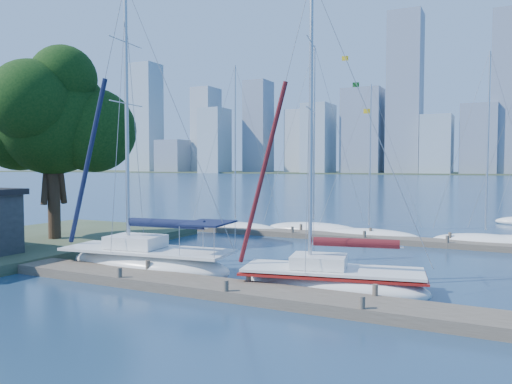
% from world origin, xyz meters
% --- Properties ---
extents(ground, '(700.00, 700.00, 0.00)m').
position_xyz_m(ground, '(0.00, 0.00, 0.00)').
color(ground, '#163148').
rests_on(ground, ground).
extents(near_dock, '(26.00, 2.00, 0.40)m').
position_xyz_m(near_dock, '(0.00, 0.00, 0.20)').
color(near_dock, '#433C31').
rests_on(near_dock, ground).
extents(far_dock, '(30.00, 1.80, 0.36)m').
position_xyz_m(far_dock, '(2.00, 16.00, 0.18)').
color(far_dock, '#433C31').
rests_on(far_dock, ground).
extents(shore, '(12.00, 22.00, 0.50)m').
position_xyz_m(shore, '(-17.00, 3.00, 0.25)').
color(shore, '#38472D').
rests_on(shore, ground).
extents(far_shore, '(800.00, 100.00, 1.50)m').
position_xyz_m(far_shore, '(0.00, 320.00, 0.00)').
color(far_shore, '#38472D').
rests_on(far_shore, ground).
extents(tree, '(9.22, 8.40, 11.98)m').
position_xyz_m(tree, '(-15.62, 5.24, 8.00)').
color(tree, black).
rests_on(tree, ground).
extents(sailboat_navy, '(9.14, 3.88, 14.12)m').
position_xyz_m(sailboat_navy, '(-6.07, 2.19, 1.07)').
color(sailboat_navy, white).
rests_on(sailboat_navy, ground).
extents(sailboat_maroon, '(7.92, 3.96, 12.84)m').
position_xyz_m(sailboat_maroon, '(2.93, 2.42, 1.07)').
color(sailboat_maroon, white).
rests_on(sailboat_maroon, ground).
extents(bg_boat_0, '(7.40, 2.66, 12.83)m').
position_xyz_m(bg_boat_0, '(-9.36, 16.78, 0.24)').
color(bg_boat_0, white).
rests_on(bg_boat_0, ground).
extents(bg_boat_1, '(7.60, 4.99, 14.04)m').
position_xyz_m(bg_boat_1, '(-3.59, 18.29, 0.28)').
color(bg_boat_1, white).
rests_on(bg_boat_1, ground).
extents(bg_boat_2, '(7.14, 3.74, 10.76)m').
position_xyz_m(bg_boat_2, '(0.78, 17.32, 0.23)').
color(bg_boat_2, white).
rests_on(bg_boat_2, ground).
extents(bg_boat_3, '(6.39, 2.52, 12.28)m').
position_xyz_m(bg_boat_3, '(8.01, 17.43, 0.26)').
color(bg_boat_3, white).
rests_on(bg_boat_3, ground).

